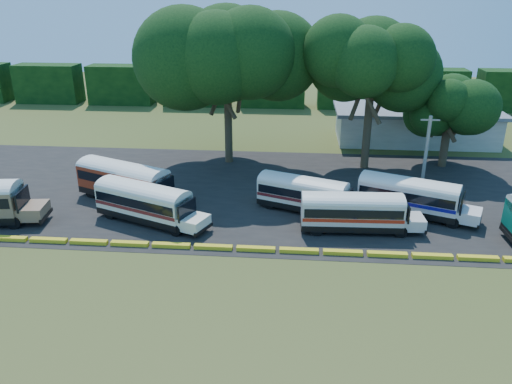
# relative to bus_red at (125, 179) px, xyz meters

# --- Properties ---
(ground) EXTENTS (160.00, 160.00, 0.00)m
(ground) POSITION_rel_bus_red_xyz_m (10.35, -9.07, -1.93)
(ground) COLOR #324918
(ground) RESTS_ON ground
(asphalt_strip) EXTENTS (64.00, 24.00, 0.02)m
(asphalt_strip) POSITION_rel_bus_red_xyz_m (11.35, 2.93, -1.92)
(asphalt_strip) COLOR black
(asphalt_strip) RESTS_ON ground
(curb) EXTENTS (53.70, 0.45, 0.30)m
(curb) POSITION_rel_bus_red_xyz_m (10.35, -8.07, -1.78)
(curb) COLOR yellow
(curb) RESTS_ON ground
(terminal_building) EXTENTS (19.00, 9.00, 4.00)m
(terminal_building) POSITION_rel_bus_red_xyz_m (28.35, 20.93, 0.10)
(terminal_building) COLOR beige
(terminal_building) RESTS_ON ground
(treeline_backdrop) EXTENTS (130.00, 4.00, 6.00)m
(treeline_backdrop) POSITION_rel_bus_red_xyz_m (10.35, 38.93, 1.07)
(treeline_backdrop) COLOR black
(treeline_backdrop) RESTS_ON ground
(bus_red) EXTENTS (10.40, 6.42, 3.37)m
(bus_red) POSITION_rel_bus_red_xyz_m (0.00, 0.00, 0.00)
(bus_red) COLOR black
(bus_red) RESTS_ON ground
(bus_cream_west) EXTENTS (9.65, 5.81, 3.12)m
(bus_cream_west) POSITION_rel_bus_red_xyz_m (2.92, -4.04, -0.17)
(bus_cream_west) COLOR black
(bus_cream_west) RESTS_ON ground
(bus_cream_east) EXTENTS (9.05, 5.21, 2.92)m
(bus_cream_east) POSITION_rel_bus_red_xyz_m (15.22, -0.92, -0.29)
(bus_cream_east) COLOR black
(bus_cream_east) RESTS_ON ground
(bus_white_red) EXTENTS (9.23, 2.60, 3.01)m
(bus_white_red) POSITION_rel_bus_red_xyz_m (18.89, -4.30, -0.23)
(bus_white_red) COLOR black
(bus_white_red) RESTS_ON ground
(bus_white_blue) EXTENTS (9.58, 5.73, 3.09)m
(bus_white_blue) POSITION_rel_bus_red_xyz_m (23.66, -0.96, -0.18)
(bus_white_blue) COLOR black
(bus_white_blue) RESTS_ON ground
(tree_west) EXTENTS (12.84, 12.84, 15.82)m
(tree_west) POSITION_rel_bus_red_xyz_m (7.34, 11.17, 9.15)
(tree_west) COLOR #382C1C
(tree_west) RESTS_ON ground
(tree_center) EXTENTS (10.34, 10.34, 14.76)m
(tree_center) POSITION_rel_bus_red_xyz_m (21.40, 10.59, 8.98)
(tree_center) COLOR #382C1C
(tree_center) RESTS_ON ground
(tree_east) EXTENTS (6.96, 6.96, 9.42)m
(tree_east) POSITION_rel_bus_red_xyz_m (29.47, 11.69, 4.86)
(tree_east) COLOR #382C1C
(tree_east) RESTS_ON ground
(utility_pole) EXTENTS (1.60, 0.30, 7.06)m
(utility_pole) POSITION_rel_bus_red_xyz_m (25.64, 3.79, 1.71)
(utility_pole) COLOR gray
(utility_pole) RESTS_ON ground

